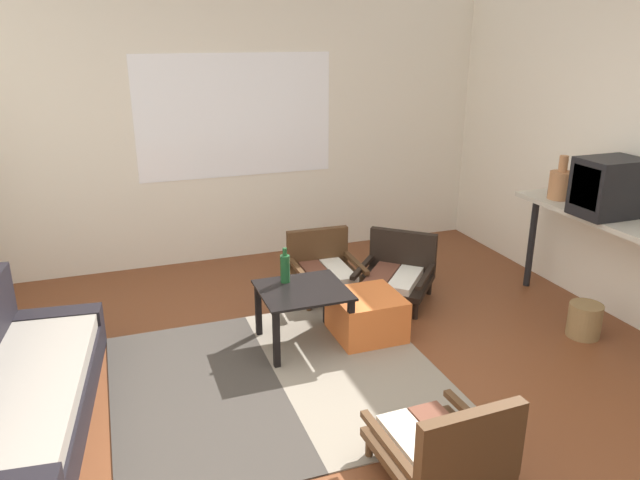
# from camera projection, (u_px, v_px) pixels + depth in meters

# --- Properties ---
(ground_plane) EXTENTS (7.80, 7.80, 0.00)m
(ground_plane) POSITION_uv_depth(u_px,v_px,m) (351.00, 420.00, 3.66)
(ground_plane) COLOR brown
(far_wall_with_window) EXTENTS (5.60, 0.13, 2.70)m
(far_wall_with_window) POSITION_uv_depth(u_px,v_px,m) (235.00, 126.00, 5.93)
(far_wall_with_window) COLOR silver
(far_wall_with_window) RESTS_ON ground
(area_rug) EXTENTS (2.18, 1.97, 0.01)m
(area_rug) POSITION_uv_depth(u_px,v_px,m) (278.00, 379.00, 4.08)
(area_rug) COLOR #38332D
(area_rug) RESTS_ON ground
(couch) EXTENTS (0.94, 2.05, 0.71)m
(couch) POSITION_uv_depth(u_px,v_px,m) (11.00, 397.00, 3.51)
(couch) COLOR black
(couch) RESTS_ON ground
(coffee_table) EXTENTS (0.64, 0.59, 0.45)m
(coffee_table) POSITION_uv_depth(u_px,v_px,m) (303.00, 300.00, 4.42)
(coffee_table) COLOR black
(coffee_table) RESTS_ON ground
(armchair_by_window) EXTENTS (0.59, 0.60, 0.55)m
(armchair_by_window) POSITION_uv_depth(u_px,v_px,m) (324.00, 266.00, 5.36)
(armchair_by_window) COLOR #472D19
(armchair_by_window) RESTS_ON ground
(armchair_striped_foreground) EXTENTS (0.60, 0.65, 0.59)m
(armchair_striped_foreground) POSITION_uv_depth(u_px,v_px,m) (446.00, 449.00, 3.03)
(armchair_striped_foreground) COLOR #472D19
(armchair_striped_foreground) RESTS_ON ground
(armchair_corner) EXTENTS (0.86, 0.86, 0.56)m
(armchair_corner) POSITION_uv_depth(u_px,v_px,m) (397.00, 271.00, 5.25)
(armchair_corner) COLOR black
(armchair_corner) RESTS_ON ground
(ottoman_orange) EXTENTS (0.51, 0.51, 0.34)m
(ottoman_orange) POSITION_uv_depth(u_px,v_px,m) (366.00, 315.00, 4.62)
(ottoman_orange) COLOR #D1662D
(ottoman_orange) RESTS_ON ground
(console_shelf) EXTENTS (0.39, 1.59, 0.91)m
(console_shelf) POSITION_uv_depth(u_px,v_px,m) (598.00, 227.00, 4.68)
(console_shelf) COLOR #B2AD9E
(console_shelf) RESTS_ON ground
(crt_television) EXTENTS (0.47, 0.35, 0.44)m
(crt_television) POSITION_uv_depth(u_px,v_px,m) (609.00, 187.00, 4.53)
(crt_television) COLOR black
(crt_television) RESTS_ON console_shelf
(clay_vase) EXTENTS (0.19, 0.19, 0.37)m
(clay_vase) POSITION_uv_depth(u_px,v_px,m) (561.00, 184.00, 5.01)
(clay_vase) COLOR #A87047
(clay_vase) RESTS_ON console_shelf
(glass_bottle) EXTENTS (0.07, 0.07, 0.27)m
(glass_bottle) POSITION_uv_depth(u_px,v_px,m) (285.00, 268.00, 4.49)
(glass_bottle) COLOR #194723
(glass_bottle) RESTS_ON coffee_table
(wicker_basket) EXTENTS (0.25, 0.25, 0.27)m
(wicker_basket) POSITION_uv_depth(u_px,v_px,m) (584.00, 320.00, 4.63)
(wicker_basket) COLOR olive
(wicker_basket) RESTS_ON ground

